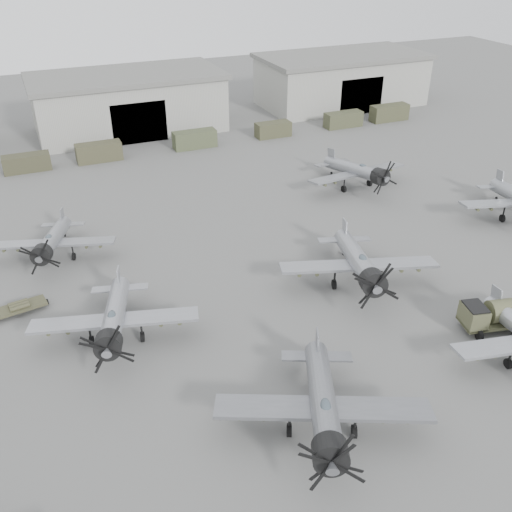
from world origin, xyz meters
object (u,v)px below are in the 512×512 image
at_px(aircraft_far_1, 359,171).
at_px(fuel_tanker, 503,312).
at_px(aircraft_near_1, 324,408).
at_px(aircraft_mid_1, 114,319).
at_px(aircraft_far_0, 51,242).
at_px(aircraft_mid_2, 360,264).

bearing_deg(aircraft_far_1, fuel_tanker, -103.90).
height_order(aircraft_near_1, aircraft_far_1, aircraft_near_1).
bearing_deg(aircraft_near_1, aircraft_mid_1, 149.53).
relative_size(aircraft_mid_1, aircraft_far_1, 0.99).
distance_m(aircraft_far_0, fuel_tanker, 40.56).
relative_size(aircraft_near_1, aircraft_mid_2, 0.96).
relative_size(aircraft_far_0, fuel_tanker, 1.64).
distance_m(aircraft_near_1, aircraft_far_0, 32.23).
bearing_deg(fuel_tanker, aircraft_near_1, -153.96).
distance_m(aircraft_near_1, aircraft_mid_1, 17.64).
relative_size(aircraft_mid_1, aircraft_mid_2, 0.93).
height_order(aircraft_near_1, aircraft_far_0, aircraft_near_1).
bearing_deg(aircraft_mid_2, aircraft_far_1, 76.59).
bearing_deg(aircraft_far_1, aircraft_far_0, -179.98).
bearing_deg(aircraft_far_1, aircraft_mid_1, -156.34).
bearing_deg(aircraft_mid_1, aircraft_near_1, -39.77).
bearing_deg(aircraft_far_0, aircraft_mid_2, -14.76).
bearing_deg(aircraft_mid_1, fuel_tanker, -4.03).
bearing_deg(aircraft_mid_2, fuel_tanker, -33.52).
height_order(aircraft_far_0, fuel_tanker, aircraft_far_0).
bearing_deg(aircraft_mid_2, aircraft_mid_1, -163.13).
distance_m(aircraft_near_1, aircraft_mid_2, 17.88).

